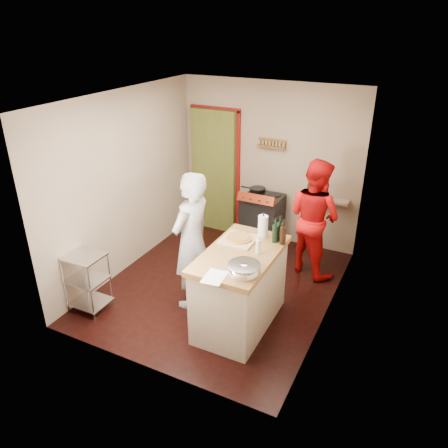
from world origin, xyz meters
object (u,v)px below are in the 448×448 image
(wire_shelving, at_px, (87,279))
(person_red, at_px, (314,217))
(island, at_px, (240,287))
(person_stripe, at_px, (191,242))
(stove, at_px, (262,220))

(wire_shelving, bearing_deg, person_red, 44.08)
(island, relative_size, person_stripe, 0.78)
(person_stripe, distance_m, person_red, 1.88)
(stove, xyz_separation_m, island, (0.54, -2.03, 0.07))
(stove, relative_size, wire_shelving, 1.26)
(person_red, bearing_deg, wire_shelving, 70.26)
(stove, bearing_deg, person_red, -23.58)
(island, distance_m, person_stripe, 0.84)
(stove, xyz_separation_m, person_stripe, (-0.20, -1.90, 0.46))
(island, distance_m, person_red, 1.70)
(person_stripe, xyz_separation_m, person_red, (1.15, 1.49, -0.05))
(person_stripe, bearing_deg, person_red, 149.57)
(stove, height_order, person_red, person_red)
(wire_shelving, distance_m, person_red, 3.20)
(island, height_order, person_red, person_red)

